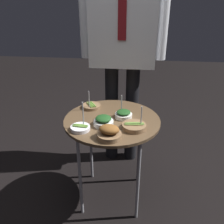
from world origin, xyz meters
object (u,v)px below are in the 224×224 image
Objects in this scene: serving_cart at (112,126)px; bowl_asparagus_near_rim at (134,126)px; bowl_spinach_front_center at (103,121)px; bowl_spinach_back_right at (123,114)px; bowl_asparagus_far_rim at (80,128)px; bowl_asparagus_mid_right at (91,106)px; bowl_roast_front_right at (109,133)px; waiter_figure at (123,33)px.

serving_cart is 4.44× the size of bowl_asparagus_near_rim.
bowl_asparagus_near_rim is (0.14, -0.10, 0.07)m from serving_cart.
bowl_asparagus_near_rim reaches higher than bowl_spinach_front_center.
bowl_asparagus_far_rim is (-0.24, -0.18, -0.01)m from bowl_spinach_back_right.
serving_cart is 0.11m from bowl_spinach_back_right.
bowl_asparagus_far_rim is (-0.31, -0.05, -0.00)m from bowl_asparagus_near_rim.
bowl_asparagus_mid_right reaches higher than bowl_roast_front_right.
bowl_asparagus_near_rim is 0.08× the size of waiter_figure.
bowl_asparagus_far_rim is (-0.13, -0.07, -0.01)m from bowl_spinach_front_center.
bowl_spinach_front_center is 0.84× the size of bowl_asparagus_near_rim.
bowl_spinach_back_right reaches higher than bowl_asparagus_mid_right.
bowl_asparagus_near_rim is 0.18m from bowl_roast_front_right.
serving_cart is at bearing 62.60° from bowl_spinach_front_center.
bowl_spinach_back_right is at bearing 37.70° from bowl_asparagus_far_rim.
bowl_asparagus_far_rim reaches higher than bowl_spinach_front_center.
serving_cart is 4.59× the size of bowl_roast_front_right.
waiter_figure reaches higher than bowl_asparagus_near_rim.
bowl_asparagus_near_rim is at bearing -78.90° from waiter_figure.
bowl_asparagus_far_rim is 1.22× the size of bowl_asparagus_mid_right.
serving_cart is at bearing -93.02° from waiter_figure.
bowl_spinach_back_right is 1.05× the size of bowl_asparagus_mid_right.
serving_cart is 5.27× the size of bowl_spinach_front_center.
bowl_asparagus_far_rim is at bearing -91.10° from bowl_asparagus_mid_right.
serving_cart is 3.85× the size of bowl_asparagus_far_rim.
serving_cart is 0.23m from bowl_asparagus_mid_right.
bowl_asparagus_mid_right is (-0.23, 0.12, -0.01)m from bowl_spinach_back_right.
bowl_asparagus_near_rim is at bearing -61.77° from bowl_spinach_back_right.
bowl_asparagus_far_rim is 0.10× the size of waiter_figure.
serving_cart is 0.70m from waiter_figure.
bowl_spinach_back_right reaches higher than serving_cart.
bowl_spinach_back_right reaches higher than bowl_spinach_front_center.
waiter_figure is at bearing 101.10° from bowl_asparagus_near_rim.
waiter_figure is at bearing 60.89° from bowl_asparagus_mid_right.
bowl_roast_front_right is (-0.06, -0.25, 0.01)m from bowl_spinach_back_right.
bowl_roast_front_right is (0.18, -0.07, 0.02)m from bowl_asparagus_far_rim.
serving_cart is at bearing 42.30° from bowl_asparagus_far_rim.
bowl_spinach_front_center is at bearing 110.41° from bowl_roast_front_right.
bowl_asparagus_far_rim is at bearing 159.22° from bowl_roast_front_right.
bowl_asparagus_mid_right is at bearing 136.59° from serving_cart.
bowl_asparagus_far_rim is at bearing -137.70° from serving_cart.
bowl_asparagus_mid_right is 0.98× the size of bowl_roast_front_right.
bowl_spinach_front_center is 0.14m from bowl_asparagus_far_rim.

